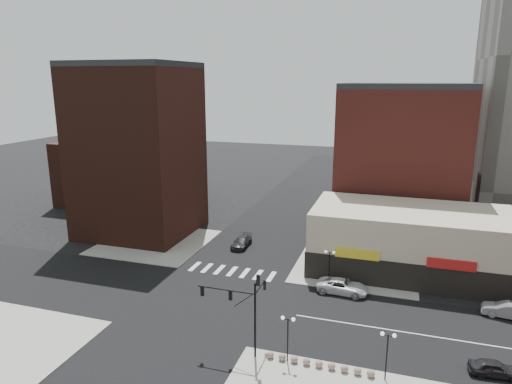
% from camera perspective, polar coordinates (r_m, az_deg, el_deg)
% --- Properties ---
extents(ground, '(240.00, 240.00, 0.00)m').
position_cam_1_polar(ground, '(51.01, -6.24, -13.42)').
color(ground, black).
rests_on(ground, ground).
extents(road_ew, '(200.00, 14.00, 0.02)m').
position_cam_1_polar(road_ew, '(51.01, -6.24, -13.41)').
color(road_ew, black).
rests_on(road_ew, ground).
extents(road_ns, '(14.00, 200.00, 0.02)m').
position_cam_1_polar(road_ns, '(51.01, -6.24, -13.41)').
color(road_ns, black).
rests_on(road_ns, ground).
extents(sidewalk_nw, '(15.00, 15.00, 0.12)m').
position_cam_1_polar(sidewalk_nw, '(69.00, -12.47, -6.14)').
color(sidewalk_nw, gray).
rests_on(sidewalk_nw, ground).
extents(sidewalk_ne, '(15.00, 15.00, 0.12)m').
position_cam_1_polar(sidewalk_ne, '(60.59, 12.37, -9.03)').
color(sidewalk_ne, gray).
rests_on(sidewalk_ne, ground).
extents(building_nw, '(16.00, 15.00, 25.00)m').
position_cam_1_polar(building_nw, '(71.54, -14.53, 4.77)').
color(building_nw, '#3C1C13').
rests_on(building_nw, ground).
extents(building_nw_low, '(20.00, 18.00, 12.00)m').
position_cam_1_polar(building_nw_low, '(92.44, -16.07, 2.58)').
color(building_nw_low, '#3C1C13').
rests_on(building_nw_low, ground).
extents(building_ne_midrise, '(18.00, 15.00, 22.00)m').
position_cam_1_polar(building_ne_midrise, '(71.82, 17.59, 3.38)').
color(building_ne_midrise, maroon).
rests_on(building_ne_midrise, ground).
extents(building_ne_row, '(24.20, 12.20, 8.00)m').
position_cam_1_polar(building_ne_row, '(59.77, 18.83, -6.46)').
color(building_ne_row, '#B9B093').
rests_on(building_ne_row, ground).
extents(traffic_signal, '(5.59, 3.09, 7.77)m').
position_cam_1_polar(traffic_signal, '(39.88, -1.30, -13.57)').
color(traffic_signal, black).
rests_on(traffic_signal, ground).
extents(street_lamp_se_a, '(1.22, 0.32, 4.16)m').
position_cam_1_polar(street_lamp_se_a, '(39.63, 4.01, -16.56)').
color(street_lamp_se_a, black).
rests_on(street_lamp_se_a, sidewalk_se).
extents(street_lamp_se_b, '(1.22, 0.32, 4.16)m').
position_cam_1_polar(street_lamp_se_b, '(38.85, 16.13, -17.80)').
color(street_lamp_se_b, black).
rests_on(street_lamp_se_b, sidewalk_se).
extents(street_lamp_ne, '(1.22, 0.32, 4.16)m').
position_cam_1_polar(street_lamp_ne, '(53.63, 9.18, -8.24)').
color(street_lamp_ne, black).
rests_on(street_lamp_ne, sidewalk_ne).
extents(bollard_row, '(9.03, 0.63, 0.63)m').
position_cam_1_polar(bollard_row, '(40.73, 7.88, -20.50)').
color(bollard_row, '#86665C').
rests_on(bollard_row, sidewalk_se).
extents(white_suv, '(5.80, 2.89, 1.58)m').
position_cam_1_polar(white_suv, '(53.07, 10.76, -11.51)').
color(white_suv, silver).
rests_on(white_suv, ground).
extents(dark_sedan_east, '(4.04, 1.87, 1.34)m').
position_cam_1_polar(dark_sedan_east, '(43.95, 27.66, -18.94)').
color(dark_sedan_east, black).
rests_on(dark_sedan_east, ground).
extents(silver_sedan, '(4.98, 2.26, 1.59)m').
position_cam_1_polar(silver_sedan, '(53.69, 28.94, -12.80)').
color(silver_sedan, gray).
rests_on(silver_sedan, ground).
extents(dark_sedan_north, '(2.12, 5.03, 1.45)m').
position_cam_1_polar(dark_sedan_north, '(65.55, -1.82, -6.27)').
color(dark_sedan_north, black).
rests_on(dark_sedan_north, ground).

